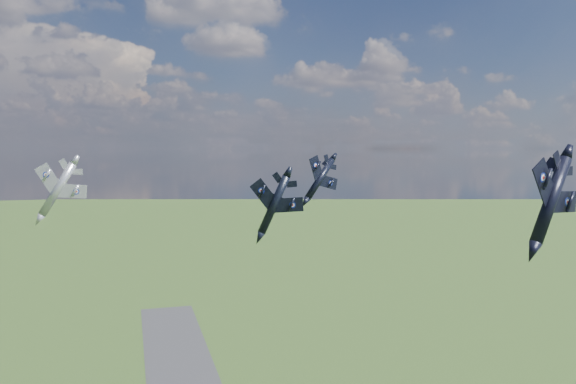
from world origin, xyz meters
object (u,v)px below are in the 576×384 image
object	(u,v)px
jet_right_navy	(551,200)
jet_high_navy	(320,179)
jet_lead_navy	(274,204)
jet_left_silver	(58,189)

from	to	relation	value
jet_right_navy	jet_high_navy	size ratio (longest dim) A/B	1.19
jet_right_navy	jet_lead_navy	bearing A→B (deg)	113.61
jet_lead_navy	jet_right_navy	size ratio (longest dim) A/B	0.86
jet_high_navy	jet_left_silver	xyz separation A→B (m)	(-44.86, -8.69, -0.46)
jet_right_navy	jet_high_navy	distance (m)	46.50
jet_high_navy	jet_lead_navy	bearing A→B (deg)	-153.49
jet_high_navy	jet_left_silver	bearing A→B (deg)	167.26
jet_right_navy	jet_high_navy	bearing A→B (deg)	88.40
jet_left_silver	jet_lead_navy	bearing A→B (deg)	-6.96
jet_lead_navy	jet_left_silver	size ratio (longest dim) A/B	1.07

